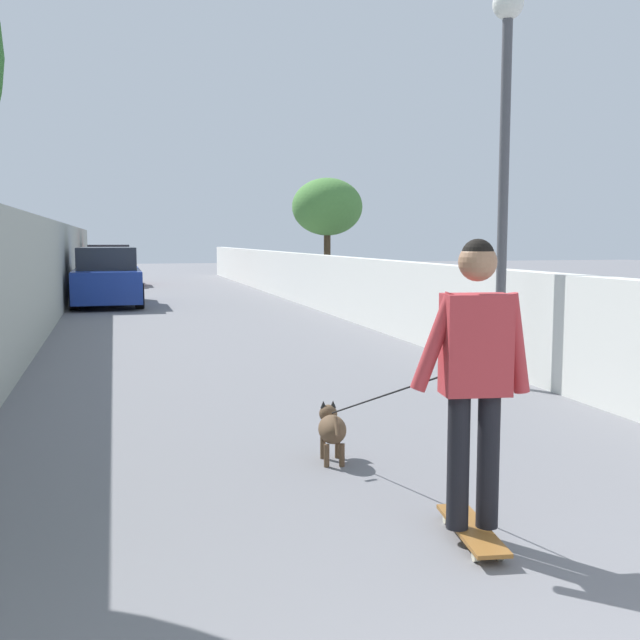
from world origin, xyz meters
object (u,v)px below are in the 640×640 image
at_px(tree_right_far, 327,207).
at_px(car_near, 107,278).
at_px(person_skateboarder, 475,361).
at_px(skateboard, 472,530).
at_px(car_far, 109,266).
at_px(lamp_post, 505,121).
at_px(dog, 332,428).

height_order(tree_right_far, car_near, tree_right_far).
height_order(person_skateboarder, car_near, person_skateboarder).
relative_size(skateboard, person_skateboarder, 0.49).
distance_m(skateboard, person_skateboarder, 1.00).
height_order(skateboard, person_skateboarder, person_skateboarder).
relative_size(tree_right_far, car_far, 0.88).
distance_m(lamp_post, person_skateboarder, 5.33).
bearing_deg(dog, car_far, 4.30).
bearing_deg(tree_right_far, car_far, 30.96).
bearing_deg(skateboard, lamp_post, -30.14).
bearing_deg(car_far, dog, -175.70).
distance_m(tree_right_far, skateboard, 16.97).
height_order(lamp_post, dog, lamp_post).
bearing_deg(skateboard, car_near, 7.29).
relative_size(lamp_post, dog, 2.26).
bearing_deg(dog, tree_right_far, -15.53).
relative_size(tree_right_far, person_skateboarder, 2.03).
bearing_deg(tree_right_far, person_skateboarder, 167.22).
xyz_separation_m(skateboard, car_near, (17.08, 2.18, 0.65)).
bearing_deg(person_skateboarder, tree_right_far, -12.78).
bearing_deg(car_near, lamp_post, -160.08).
xyz_separation_m(person_skateboarder, car_far, (26.18, 2.18, -0.36)).
height_order(skateboard, car_near, car_near).
bearing_deg(lamp_post, car_near, 19.92).
relative_size(person_skateboarder, car_near, 0.40).
bearing_deg(tree_right_far, lamp_post, 174.13).
relative_size(skateboard, car_far, 0.21).
xyz_separation_m(tree_right_far, person_skateboarder, (-16.36, 3.71, -1.55)).
xyz_separation_m(skateboard, person_skateboarder, (-0.00, 0.00, 1.00)).
distance_m(lamp_post, car_far, 22.56).
distance_m(tree_right_far, car_near, 6.24).
height_order(tree_right_far, lamp_post, lamp_post).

